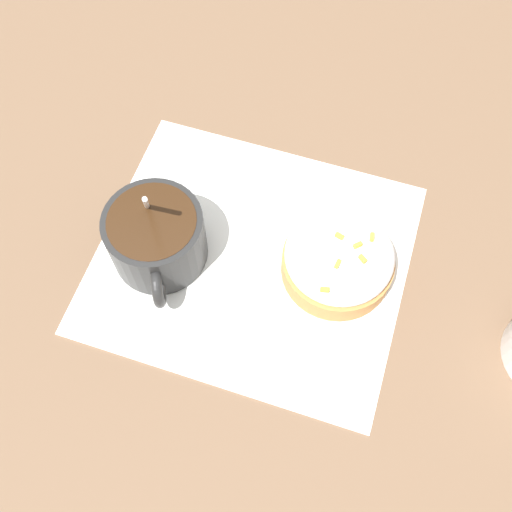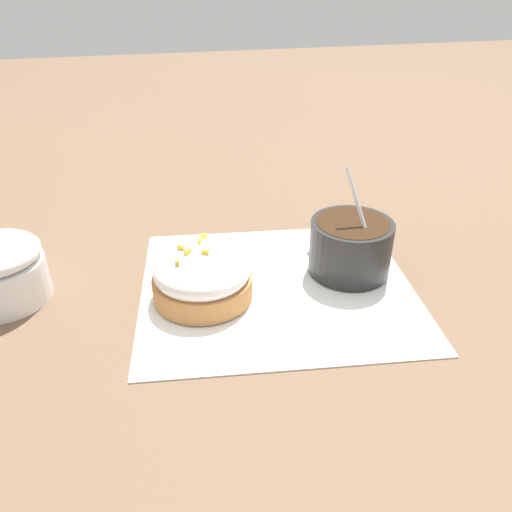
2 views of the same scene
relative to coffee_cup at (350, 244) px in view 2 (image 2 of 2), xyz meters
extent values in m
plane|color=brown|center=(0.08, 0.01, -0.03)|extent=(3.00, 3.00, 0.00)
cube|color=white|center=(0.08, 0.01, -0.03)|extent=(0.30, 0.27, 0.00)
cylinder|color=black|center=(0.00, 0.00, 0.00)|extent=(0.08, 0.08, 0.06)
cylinder|color=#331E0F|center=(0.00, 0.00, 0.02)|extent=(0.07, 0.07, 0.01)
torus|color=black|center=(0.01, -0.04, 0.00)|extent=(0.02, 0.04, 0.04)
ellipsoid|color=silver|center=(0.01, -0.02, -0.02)|extent=(0.03, 0.03, 0.01)
cylinder|color=silver|center=(-0.01, 0.01, 0.03)|extent=(0.03, 0.05, 0.10)
cylinder|color=#B2753D|center=(0.15, 0.01, -0.02)|extent=(0.10, 0.10, 0.02)
ellipsoid|color=white|center=(0.15, 0.01, 0.00)|extent=(0.09, 0.09, 0.04)
cube|color=yellow|center=(0.18, 0.02, 0.02)|extent=(0.00, 0.01, 0.00)
cube|color=yellow|center=(0.15, -0.01, 0.02)|extent=(0.00, 0.01, 0.00)
cube|color=yellow|center=(0.17, 0.00, 0.02)|extent=(0.01, 0.01, 0.00)
cube|color=yellow|center=(0.17, 0.01, 0.02)|extent=(0.01, 0.01, 0.00)
cube|color=yellow|center=(0.15, 0.02, 0.02)|extent=(0.01, 0.01, 0.00)
cube|color=yellow|center=(0.15, -0.03, 0.01)|extent=(0.01, 0.00, 0.00)
cylinder|color=white|center=(0.34, -0.03, -0.01)|extent=(0.08, 0.08, 0.04)
camera|label=1|loc=(0.13, -0.22, 0.44)|focal=42.00mm
camera|label=2|loc=(0.20, 0.41, 0.25)|focal=35.00mm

